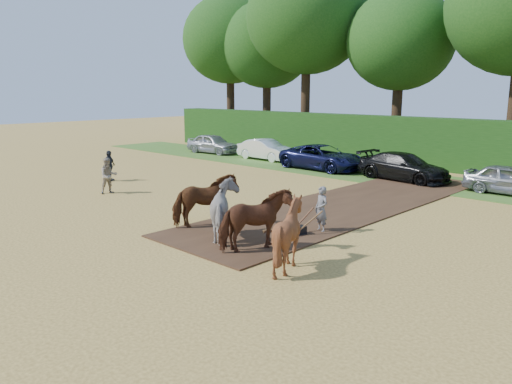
{
  "coord_description": "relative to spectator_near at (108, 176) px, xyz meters",
  "views": [
    {
      "loc": [
        12.52,
        -10.0,
        4.6
      ],
      "look_at": [
        1.68,
        1.27,
        1.4
      ],
      "focal_mm": 35.0,
      "sensor_mm": 36.0,
      "label": 1
    }
  ],
  "objects": [
    {
      "name": "ground",
      "position": [
        7.65,
        -1.35,
        -0.81
      ],
      "size": [
        120.0,
        120.0,
        0.0
      ],
      "primitive_type": "plane",
      "color": "gold",
      "rests_on": "ground"
    },
    {
      "name": "earth_strip",
      "position": [
        9.15,
        5.65,
        -0.79
      ],
      "size": [
        4.5,
        17.0,
        0.05
      ],
      "primitive_type": "cube",
      "color": "#472D1C",
      "rests_on": "ground"
    },
    {
      "name": "grass_verge",
      "position": [
        7.65,
        12.65,
        -0.8
      ],
      "size": [
        50.0,
        5.0,
        0.03
      ],
      "primitive_type": "cube",
      "color": "#38601E",
      "rests_on": "ground"
    },
    {
      "name": "hedgerow",
      "position": [
        7.65,
        17.15,
        0.69
      ],
      "size": [
        46.0,
        1.6,
        3.0
      ],
      "primitive_type": "cube",
      "color": "#14380F",
      "rests_on": "ground"
    },
    {
      "name": "spectator_near",
      "position": [
        0.0,
        0.0,
        0.0
      ],
      "size": [
        0.81,
        0.93,
        1.62
      ],
      "primitive_type": "imported",
      "rotation": [
        0.0,
        0.0,
        1.29
      ],
      "color": "#C4B29A",
      "rests_on": "ground"
    },
    {
      "name": "spectator_far",
      "position": [
        -2.85,
        1.67,
        -0.03
      ],
      "size": [
        0.75,
        0.99,
        1.57
      ],
      "primitive_type": "imported",
      "rotation": [
        0.0,
        0.0,
        2.03
      ],
      "color": "#242831",
      "rests_on": "ground"
    },
    {
      "name": "plough_team",
      "position": [
        9.84,
        -1.16,
        0.1
      ],
      "size": [
        6.36,
        4.6,
        1.83
      ],
      "color": "brown",
      "rests_on": "ground"
    },
    {
      "name": "parked_cars",
      "position": [
        8.49,
        12.61,
        -0.1
      ],
      "size": [
        35.94,
        3.01,
        1.45
      ],
      "color": "#A3A4A9",
      "rests_on": "ground"
    },
    {
      "name": "treeline",
      "position": [
        5.95,
        20.34,
        8.16
      ],
      "size": [
        48.7,
        10.6,
        14.21
      ],
      "color": "#382616",
      "rests_on": "ground"
    }
  ]
}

